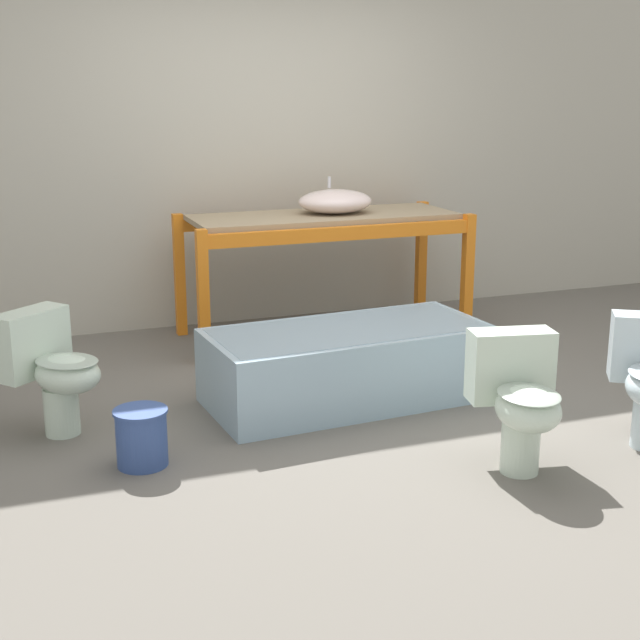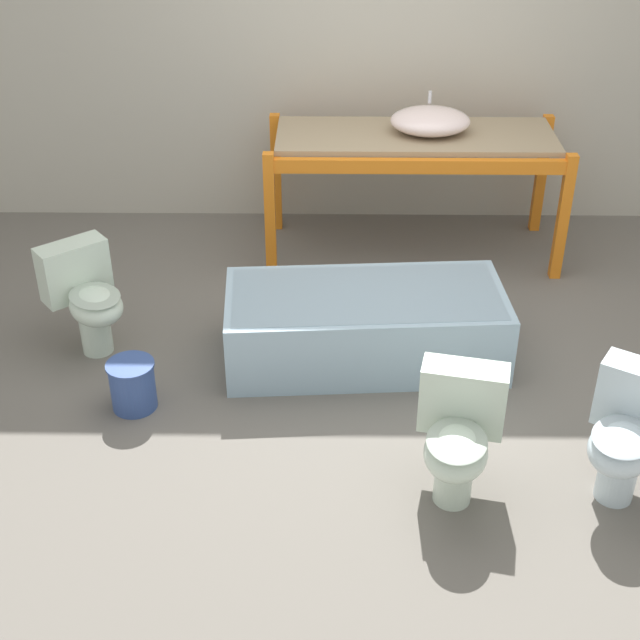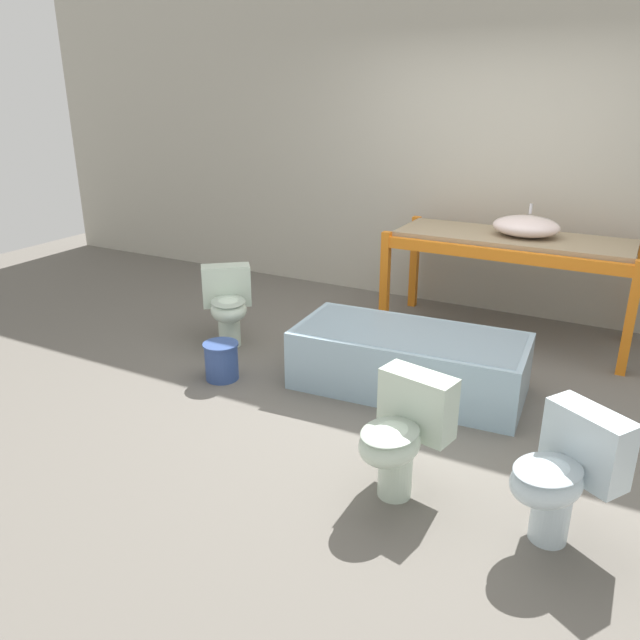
# 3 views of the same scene
# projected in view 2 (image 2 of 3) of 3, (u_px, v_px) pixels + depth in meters

# --- Properties ---
(ground_plane) EXTENTS (12.00, 12.00, 0.00)m
(ground_plane) POSITION_uv_depth(u_px,v_px,m) (376.00, 349.00, 5.29)
(ground_plane) COLOR #666059
(shelving_rack) EXTENTS (1.99, 0.80, 0.87)m
(shelving_rack) POSITION_uv_depth(u_px,v_px,m) (415.00, 151.00, 5.97)
(shelving_rack) COLOR orange
(shelving_rack) RESTS_ON ground_plane
(sink_basin) EXTENTS (0.53, 0.42, 0.25)m
(sink_basin) POSITION_uv_depth(u_px,v_px,m) (430.00, 121.00, 5.86)
(sink_basin) COLOR silver
(sink_basin) RESTS_ON shelving_rack
(bathtub_main) EXTENTS (1.63, 0.83, 0.43)m
(bathtub_main) POSITION_uv_depth(u_px,v_px,m) (365.00, 321.00, 5.10)
(bathtub_main) COLOR #99B7CC
(bathtub_main) RESTS_ON ground_plane
(toilet_near) EXTENTS (0.44, 0.57, 0.63)m
(toilet_near) POSITION_uv_depth(u_px,v_px,m) (458.00, 433.00, 4.07)
(toilet_near) COLOR silver
(toilet_near) RESTS_ON ground_plane
(toilet_far) EXTENTS (0.56, 0.61, 0.63)m
(toilet_far) POSITION_uv_depth(u_px,v_px,m) (629.00, 431.00, 4.08)
(toilet_far) COLOR silver
(toilet_far) RESTS_ON ground_plane
(toilet_extra) EXTENTS (0.59, 0.61, 0.63)m
(toilet_extra) POSITION_uv_depth(u_px,v_px,m) (87.00, 295.00, 5.13)
(toilet_extra) COLOR silver
(toilet_extra) RESTS_ON ground_plane
(bucket_white) EXTENTS (0.26, 0.26, 0.28)m
(bucket_white) POSITION_uv_depth(u_px,v_px,m) (132.00, 384.00, 4.75)
(bucket_white) COLOR #334C8C
(bucket_white) RESTS_ON ground_plane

